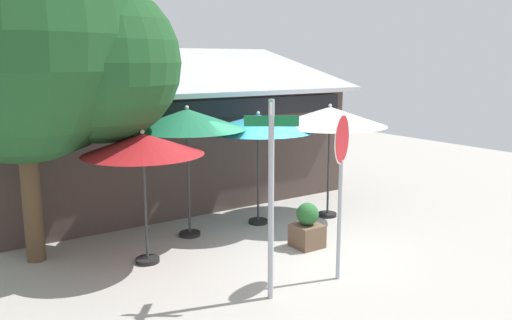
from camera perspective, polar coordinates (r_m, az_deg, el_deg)
ground_plane at (r=10.60m, az=4.43°, el=-9.72°), size 28.00×28.00×0.10m
cafe_building at (r=14.10m, az=-10.00°, el=2.04°), size 9.57×4.65×4.04m
street_sign_post at (r=7.83m, az=1.67°, el=-2.32°), size 0.67×0.72×3.11m
stop_sign at (r=8.64m, az=9.32°, el=-0.49°), size 0.71×0.43×2.82m
patio_umbrella_crimson_left at (r=9.43m, az=-12.29°, el=1.59°), size 2.18×2.18×2.47m
patio_umbrella_forest_green_center at (r=10.74m, az=-7.56°, el=4.36°), size 2.41×2.41×2.77m
patio_umbrella_teal_right at (r=11.53m, az=0.24°, el=4.02°), size 2.50×2.50×2.57m
patio_umbrella_ivory_far_right at (r=12.18m, az=8.10°, el=4.70°), size 2.63×2.63×2.69m
shade_tree at (r=10.01m, az=-22.90°, el=11.74°), size 4.87×4.41×6.28m
sidewalk_planter at (r=10.48m, az=5.64°, el=-7.35°), size 0.55×0.55×0.91m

